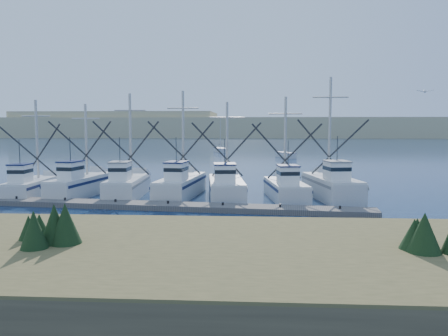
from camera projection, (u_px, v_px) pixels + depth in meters
The scene contains 8 objects.
ground at pixel (266, 228), 25.58m from camera, with size 500.00×500.00×0.00m, color #0D1D3B.
shore_bank at pixel (57, 266), 16.04m from camera, with size 40.00×10.00×1.60m, color #4C422D.
floating_dock at pixel (168, 206), 31.34m from camera, with size 29.07×1.94×0.39m, color #67615C.
dune_ridge at pixel (252, 128), 233.74m from camera, with size 360.00×60.00×10.00m, color tan.
trawler_fleet at pixel (189, 186), 36.12m from camera, with size 28.25×8.85×9.99m.
sailboat_near at pixel (286, 155), 81.58m from camera, with size 3.54×6.18×8.10m.
sailboat_far at pixel (220, 150), 98.31m from camera, with size 3.49×6.57×8.10m.
flying_gull at pixel (425, 91), 32.91m from camera, with size 1.25×0.23×0.23m.
Camera 1 is at (-0.94, -25.22, 5.95)m, focal length 35.00 mm.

